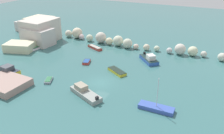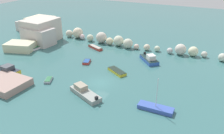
# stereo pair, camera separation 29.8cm
# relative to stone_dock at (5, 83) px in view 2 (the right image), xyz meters

# --- Properties ---
(cove_water) EXTENTS (160.00, 160.00, 0.00)m
(cove_water) POSITION_rel_stone_dock_xyz_m (13.72, 7.91, -0.60)
(cove_water) COLOR #396B6C
(cove_water) RESTS_ON ground
(cliff_headland_left) EXTENTS (18.58, 20.29, 5.70)m
(cliff_headland_left) POSITION_rel_stone_dock_xyz_m (-13.26, 23.44, 1.63)
(cliff_headland_left) COLOR beige
(cliff_headland_left) RESTS_ON ground
(rock_breakwater) EXTENTS (46.52, 4.19, 2.80)m
(rock_breakwater) POSITION_rel_stone_dock_xyz_m (12.69, 27.16, 0.57)
(rock_breakwater) COLOR beige
(rock_breakwater) RESTS_ON ground
(stone_dock) EXTENTS (7.51, 6.14, 1.20)m
(stone_dock) POSITION_rel_stone_dock_xyz_m (0.00, 0.00, 0.00)
(stone_dock) COLOR tan
(stone_dock) RESTS_ON ground
(moored_boat_0) EXTENTS (6.38, 4.21, 1.51)m
(moored_boat_0) POSITION_rel_stone_dock_xyz_m (13.46, 3.28, -0.08)
(moored_boat_0) COLOR gray
(moored_boat_0) RESTS_ON cove_water
(moored_boat_1) EXTENTS (5.15, 2.80, 1.90)m
(moored_boat_1) POSITION_rel_stone_dock_xyz_m (-3.27, 3.36, 0.11)
(moored_boat_1) COLOR yellow
(moored_boat_1) RESTS_ON cove_water
(moored_boat_2) EXTENTS (5.03, 1.60, 5.03)m
(moored_boat_2) POSITION_rel_stone_dock_xyz_m (24.64, 4.24, -0.28)
(moored_boat_2) COLOR #3D5AB8
(moored_boat_2) RESTS_ON cove_water
(moored_boat_3) EXTENTS (1.90, 2.53, 0.46)m
(moored_boat_3) POSITION_rel_stone_dock_xyz_m (5.30, 4.57, -0.38)
(moored_boat_3) COLOR gray
(moored_boat_3) RESTS_ON cove_water
(moored_boat_4) EXTENTS (4.42, 2.89, 0.56)m
(moored_boat_4) POSITION_rel_stone_dock_xyz_m (4.63, 22.50, -0.31)
(moored_boat_4) COLOR #C13C33
(moored_boat_4) RESTS_ON cove_water
(moored_boat_5) EXTENTS (5.03, 5.27, 1.76)m
(moored_boat_5) POSITION_rel_stone_dock_xyz_m (18.67, 20.46, -0.02)
(moored_boat_5) COLOR #3058B1
(moored_boat_5) RESTS_ON cove_water
(moored_boat_6) EXTENTS (1.93, 2.59, 0.51)m
(moored_boat_6) POSITION_rel_stone_dock_xyz_m (7.19, 14.32, -0.33)
(moored_boat_6) COLOR #CD3B32
(moored_boat_6) RESTS_ON cove_water
(moored_boat_7) EXTENTS (4.34, 3.42, 0.55)m
(moored_boat_7) POSITION_rel_stone_dock_xyz_m (14.72, 12.82, -0.33)
(moored_boat_7) COLOR yellow
(moored_boat_7) RESTS_ON cove_water
(moored_boat_8) EXTENTS (1.81, 4.27, 0.57)m
(moored_boat_8) POSITION_rel_stone_dock_xyz_m (-7.83, 16.26, -0.30)
(moored_boat_8) COLOR white
(moored_boat_8) RESTS_ON cove_water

